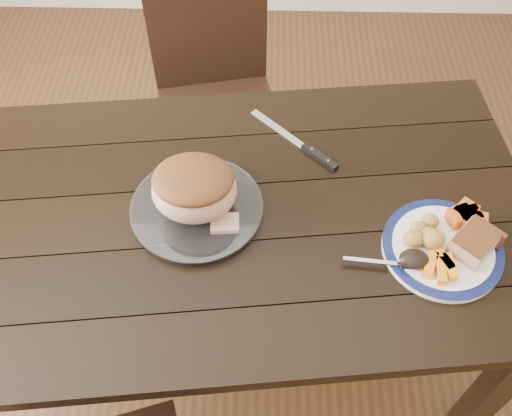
{
  "coord_description": "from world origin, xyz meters",
  "views": [
    {
      "loc": [
        0.1,
        -0.86,
        1.92
      ],
      "look_at": [
        0.08,
        -0.02,
        0.8
      ],
      "focal_mm": 40.0,
      "sensor_mm": 36.0,
      "label": 1
    }
  ],
  "objects_px": {
    "chair_far": "(215,87)",
    "pork_slice": "(474,243)",
    "dining_table": "(226,233)",
    "dinner_plate": "(442,249)",
    "fork": "(387,263)",
    "carving_knife": "(309,150)",
    "serving_platter": "(197,209)",
    "roast_joint": "(194,190)"
  },
  "relations": [
    {
      "from": "chair_far",
      "to": "carving_knife",
      "type": "distance_m",
      "value": 0.64
    },
    {
      "from": "dining_table",
      "to": "fork",
      "type": "xyz_separation_m",
      "value": [
        0.39,
        -0.15,
        0.11
      ]
    },
    {
      "from": "chair_far",
      "to": "roast_joint",
      "type": "xyz_separation_m",
      "value": [
        0.02,
        -0.73,
        0.31
      ]
    },
    {
      "from": "pork_slice",
      "to": "carving_knife",
      "type": "xyz_separation_m",
      "value": [
        -0.38,
        0.33,
        -0.04
      ]
    },
    {
      "from": "dinner_plate",
      "to": "carving_knife",
      "type": "height_order",
      "value": "dinner_plate"
    },
    {
      "from": "serving_platter",
      "to": "fork",
      "type": "bearing_deg",
      "value": -18.62
    },
    {
      "from": "dining_table",
      "to": "serving_platter",
      "type": "height_order",
      "value": "serving_platter"
    },
    {
      "from": "chair_far",
      "to": "carving_knife",
      "type": "relative_size",
      "value": 3.8
    },
    {
      "from": "chair_far",
      "to": "fork",
      "type": "bearing_deg",
      "value": 106.42
    },
    {
      "from": "dining_table",
      "to": "pork_slice",
      "type": "distance_m",
      "value": 0.62
    },
    {
      "from": "dining_table",
      "to": "dinner_plate",
      "type": "relative_size",
      "value": 5.82
    },
    {
      "from": "dining_table",
      "to": "chair_far",
      "type": "distance_m",
      "value": 0.75
    },
    {
      "from": "dining_table",
      "to": "fork",
      "type": "relative_size",
      "value": 9.47
    },
    {
      "from": "chair_far",
      "to": "serving_platter",
      "type": "distance_m",
      "value": 0.77
    },
    {
      "from": "pork_slice",
      "to": "roast_joint",
      "type": "bearing_deg",
      "value": 170.64
    },
    {
      "from": "roast_joint",
      "to": "carving_knife",
      "type": "distance_m",
      "value": 0.37
    },
    {
      "from": "dinner_plate",
      "to": "pork_slice",
      "type": "distance_m",
      "value": 0.07
    },
    {
      "from": "pork_slice",
      "to": "roast_joint",
      "type": "distance_m",
      "value": 0.68
    },
    {
      "from": "roast_joint",
      "to": "chair_far",
      "type": "bearing_deg",
      "value": 91.34
    },
    {
      "from": "chair_far",
      "to": "fork",
      "type": "xyz_separation_m",
      "value": [
        0.48,
        -0.89,
        0.25
      ]
    },
    {
      "from": "serving_platter",
      "to": "pork_slice",
      "type": "distance_m",
      "value": 0.68
    },
    {
      "from": "dinner_plate",
      "to": "pork_slice",
      "type": "relative_size",
      "value": 2.8
    },
    {
      "from": "pork_slice",
      "to": "carving_knife",
      "type": "height_order",
      "value": "pork_slice"
    },
    {
      "from": "dining_table",
      "to": "carving_knife",
      "type": "distance_m",
      "value": 0.33
    },
    {
      "from": "pork_slice",
      "to": "chair_far",
      "type": "bearing_deg",
      "value": 129.16
    },
    {
      "from": "dinner_plate",
      "to": "serving_platter",
      "type": "distance_m",
      "value": 0.61
    },
    {
      "from": "dinner_plate",
      "to": "roast_joint",
      "type": "bearing_deg",
      "value": 170.15
    },
    {
      "from": "serving_platter",
      "to": "pork_slice",
      "type": "bearing_deg",
      "value": -9.36
    },
    {
      "from": "chair_far",
      "to": "roast_joint",
      "type": "height_order",
      "value": "chair_far"
    },
    {
      "from": "dinner_plate",
      "to": "serving_platter",
      "type": "xyz_separation_m",
      "value": [
        -0.6,
        0.1,
        0.0
      ]
    },
    {
      "from": "dinner_plate",
      "to": "pork_slice",
      "type": "height_order",
      "value": "pork_slice"
    },
    {
      "from": "dining_table",
      "to": "fork",
      "type": "height_order",
      "value": "fork"
    },
    {
      "from": "dining_table",
      "to": "fork",
      "type": "distance_m",
      "value": 0.43
    },
    {
      "from": "dining_table",
      "to": "pork_slice",
      "type": "bearing_deg",
      "value": -10.09
    },
    {
      "from": "dinner_plate",
      "to": "roast_joint",
      "type": "xyz_separation_m",
      "value": [
        -0.6,
        0.1,
        0.08
      ]
    },
    {
      "from": "serving_platter",
      "to": "pork_slice",
      "type": "relative_size",
      "value": 3.17
    },
    {
      "from": "dinner_plate",
      "to": "fork",
      "type": "distance_m",
      "value": 0.15
    },
    {
      "from": "dinner_plate",
      "to": "fork",
      "type": "height_order",
      "value": "fork"
    },
    {
      "from": "carving_knife",
      "to": "fork",
      "type": "bearing_deg",
      "value": -21.36
    },
    {
      "from": "chair_far",
      "to": "pork_slice",
      "type": "height_order",
      "value": "chair_far"
    },
    {
      "from": "roast_joint",
      "to": "carving_knife",
      "type": "bearing_deg",
      "value": 36.51
    },
    {
      "from": "chair_far",
      "to": "pork_slice",
      "type": "xyz_separation_m",
      "value": [
        0.69,
        -0.84,
        0.27
      ]
    }
  ]
}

